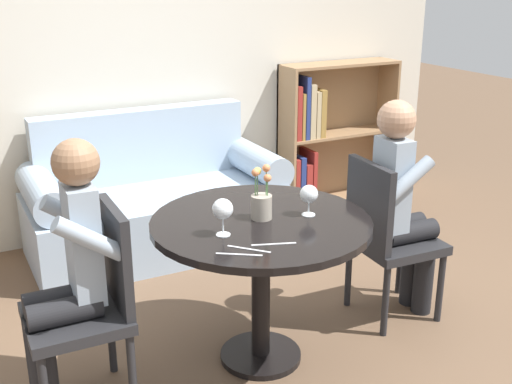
% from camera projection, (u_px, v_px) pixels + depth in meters
% --- Properties ---
extents(ground_plane, '(16.00, 16.00, 0.00)m').
position_uv_depth(ground_plane, '(261.00, 357.00, 3.19)').
color(ground_plane, brown).
extents(back_wall, '(5.20, 0.05, 2.70)m').
position_uv_depth(back_wall, '(128.00, 43.00, 4.39)').
color(back_wall, beige).
rests_on(back_wall, ground_plane).
extents(round_table, '(1.03, 1.03, 0.74)m').
position_uv_depth(round_table, '(261.00, 246.00, 2.99)').
color(round_table, black).
rests_on(round_table, ground_plane).
extents(couch, '(1.70, 0.80, 0.92)m').
position_uv_depth(couch, '(156.00, 204.00, 4.38)').
color(couch, '#9EB2C6').
rests_on(couch, ground_plane).
extents(bookshelf_right, '(0.98, 0.28, 1.14)m').
position_uv_depth(bookshelf_right, '(322.00, 135.00, 5.18)').
color(bookshelf_right, '#93704C').
rests_on(bookshelf_right, ground_plane).
extents(chair_left, '(0.43, 0.43, 0.90)m').
position_uv_depth(chair_left, '(92.00, 300.00, 2.73)').
color(chair_left, '#232326').
rests_on(chair_left, ground_plane).
extents(chair_right, '(0.44, 0.44, 0.90)m').
position_uv_depth(chair_right, '(386.00, 233.00, 3.42)').
color(chair_right, '#232326').
rests_on(chair_right, ground_plane).
extents(person_left, '(0.42, 0.35, 1.20)m').
position_uv_depth(person_left, '(67.00, 275.00, 2.65)').
color(person_left, black).
rests_on(person_left, ground_plane).
extents(person_right, '(0.43, 0.35, 1.21)m').
position_uv_depth(person_right, '(402.00, 205.00, 3.41)').
color(person_right, black).
rests_on(person_right, ground_plane).
extents(wine_glass_left, '(0.09, 0.09, 0.17)m').
position_uv_depth(wine_glass_left, '(223.00, 210.00, 2.74)').
color(wine_glass_left, white).
rests_on(wine_glass_left, round_table).
extents(wine_glass_right, '(0.09, 0.09, 0.15)m').
position_uv_depth(wine_glass_right, '(309.00, 195.00, 2.97)').
color(wine_glass_right, white).
rests_on(wine_glass_right, round_table).
extents(flower_vase, '(0.10, 0.10, 0.26)m').
position_uv_depth(flower_vase, '(262.00, 202.00, 2.94)').
color(flower_vase, '#9E9384').
rests_on(flower_vase, round_table).
extents(knife_left_setting, '(0.13, 0.15, 0.00)m').
position_uv_depth(knife_left_setting, '(249.00, 249.00, 2.64)').
color(knife_left_setting, silver).
rests_on(knife_left_setting, round_table).
extents(fork_left_setting, '(0.16, 0.12, 0.00)m').
position_uv_depth(fork_left_setting, '(239.00, 254.00, 2.59)').
color(fork_left_setting, silver).
rests_on(fork_left_setting, round_table).
extents(knife_right_setting, '(0.18, 0.07, 0.00)m').
position_uv_depth(knife_right_setting, '(274.00, 244.00, 2.69)').
color(knife_right_setting, silver).
rests_on(knife_right_setting, round_table).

